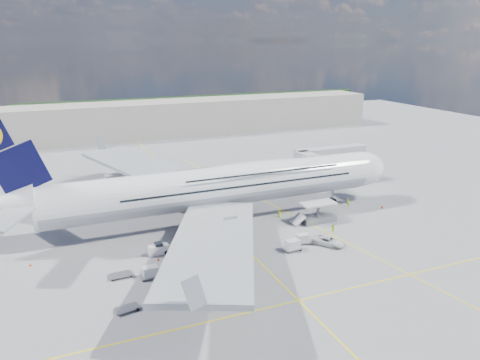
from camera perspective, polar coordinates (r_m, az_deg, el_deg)
name	(u,v)px	position (r m, az deg, el deg)	size (l,w,h in m)	color
ground	(239,242)	(78.65, -0.14, -7.53)	(300.00, 300.00, 0.00)	gray
taxi_line_main	(239,242)	(78.65, -0.14, -7.53)	(0.25, 220.00, 0.01)	yellow
taxi_line_cross	(298,301)	(62.73, 7.14, -14.37)	(120.00, 0.25, 0.01)	yellow
taxi_line_diag	(285,211)	(92.63, 5.50, -3.79)	(0.25, 100.00, 0.01)	yellow
airliner	(219,186)	(85.04, -2.57, -0.72)	(77.26, 79.15, 23.71)	white
jet_bridge	(325,158)	(107.42, 10.30, 2.70)	(18.80, 12.10, 8.50)	#B7B7BC
cargo_loader	(317,215)	(87.81, 9.33, -4.24)	(8.53, 3.20, 3.67)	silver
terminal	(132,120)	(165.68, -12.99, 7.09)	(180.00, 16.00, 12.00)	#B2AD9E
tree_line	(202,105)	(218.87, -4.64, 9.15)	(160.00, 6.00, 8.00)	#193814
dolly_row_a	(127,308)	(61.71, -13.59, -14.96)	(3.22, 2.14, 0.44)	gray
dolly_row_b	(150,272)	(68.18, -10.88, -10.96)	(2.87, 1.63, 1.77)	gray
dolly_row_c	(217,267)	(67.95, -2.81, -10.59)	(3.69, 2.71, 2.10)	gray
dolly_back	(121,275)	(69.64, -14.32, -11.13)	(3.27, 1.86, 0.47)	gray
dolly_nose_far	(303,239)	(78.16, 7.64, -7.12)	(2.83, 1.73, 1.70)	gray
dolly_nose_near	(293,245)	(75.51, 6.42, -7.89)	(3.03, 1.80, 1.84)	gray
baggage_tug	(159,249)	(75.07, -9.90, -8.31)	(3.15, 1.54, 1.94)	silver
catering_truck_inner	(111,192)	(101.69, -15.40, -1.48)	(6.04, 2.75, 3.50)	gray
catering_truck_outer	(118,182)	(108.49, -14.62, -0.28)	(5.92, 2.36, 3.56)	gray
service_van	(329,241)	(78.43, 10.76, -7.32)	(2.46, 5.34, 1.48)	white
crew_nose	(348,203)	(96.64, 13.04, -2.71)	(0.66, 0.44, 1.82)	#B8F019
crew_loader	(333,229)	(83.17, 11.27, -5.89)	(0.78, 0.61, 1.61)	#BDF419
crew_wing	(212,266)	(68.64, -3.39, -10.46)	(1.13, 0.47, 1.92)	#A8E918
crew_van	(279,213)	(89.21, 4.81, -4.05)	(0.77, 0.50, 1.57)	#DFFF1A
crew_tug	(237,246)	(74.94, -0.39, -8.05)	(1.16, 0.67, 1.80)	#A4FF1A
cone_nose	(382,207)	(97.91, 16.92, -3.14)	(0.49, 0.49, 0.62)	red
cone_wing_left_inner	(205,207)	(93.79, -4.34, -3.31)	(0.48, 0.48, 0.61)	red
cone_wing_left_outer	(98,183)	(113.68, -16.90, -0.41)	(0.50, 0.50, 0.64)	red
cone_wing_right_inner	(158,259)	(73.32, -9.96, -9.48)	(0.38, 0.38, 0.48)	red
cone_wing_right_outer	(233,272)	(68.48, -0.81, -11.17)	(0.42, 0.42, 0.53)	red
cone_tail	(30,265)	(77.20, -24.21, -9.38)	(0.41, 0.41, 0.52)	red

